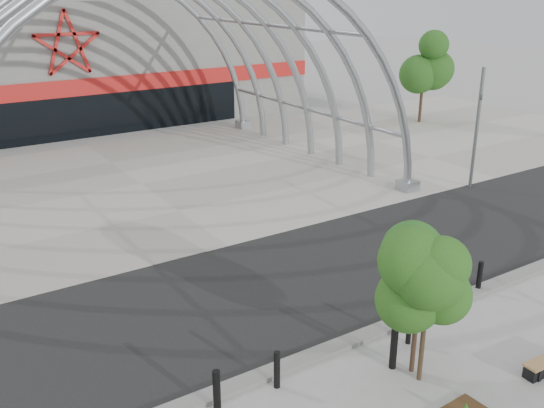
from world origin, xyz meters
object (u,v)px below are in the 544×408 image
object	(u,v)px
signal_pole	(477,127)
street_tree_0	(429,281)
street_tree_1	(420,278)
bollard_2	(394,348)

from	to	relation	value
signal_pole	street_tree_0	xyz separation A→B (m)	(-12.69, -9.16, -0.24)
signal_pole	street_tree_1	distance (m)	15.38
street_tree_0	bollard_2	distance (m)	2.22
street_tree_1	bollard_2	bearing A→B (deg)	131.22
street_tree_0	signal_pole	bearing A→B (deg)	35.81
street_tree_1	bollard_2	xyz separation A→B (m)	(-0.31, 0.36, -2.02)
street_tree_1	bollard_2	world-z (taller)	street_tree_1
signal_pole	street_tree_0	bearing A→B (deg)	-144.19
street_tree_0	bollard_2	bearing A→B (deg)	107.13
street_tree_0	street_tree_1	size ratio (longest dim) A/B	1.03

